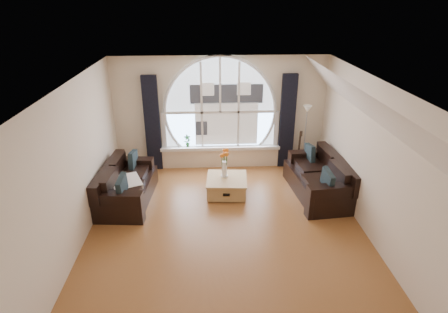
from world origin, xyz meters
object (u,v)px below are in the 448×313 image
at_px(vase_flowers, 224,160).
at_px(floor_lamp, 305,138).
at_px(sofa_left, 127,184).
at_px(sofa_right, 319,177).
at_px(potted_plant, 187,141).
at_px(coffee_chest, 227,185).
at_px(guitar, 298,150).

xyz_separation_m(vase_flowers, floor_lamp, (1.98, 1.07, 0.04)).
distance_m(sofa_left, sofa_right, 4.01).
height_order(sofa_right, potted_plant, potted_plant).
xyz_separation_m(sofa_left, potted_plant, (1.19, 1.55, 0.30)).
bearing_deg(vase_flowers, coffee_chest, -63.22).
height_order(sofa_left, potted_plant, potted_plant).
relative_size(sofa_left, vase_flowers, 2.56).
bearing_deg(sofa_right, potted_plant, 146.36).
relative_size(guitar, potted_plant, 3.46).
bearing_deg(coffee_chest, vase_flowers, 121.17).
bearing_deg(coffee_chest, floor_lamp, 35.57).
distance_m(coffee_chest, guitar, 2.09).
xyz_separation_m(sofa_right, vase_flowers, (-2.00, 0.21, 0.36)).
height_order(coffee_chest, potted_plant, potted_plant).
xyz_separation_m(sofa_left, coffee_chest, (2.06, 0.19, -0.19)).
xyz_separation_m(sofa_right, guitar, (-0.17, 1.17, 0.13)).
distance_m(sofa_left, floor_lamp, 4.24).
bearing_deg(coffee_chest, sofa_left, -170.47).
height_order(sofa_left, guitar, guitar).
relative_size(sofa_right, potted_plant, 6.21).
xyz_separation_m(sofa_left, sofa_right, (4.01, 0.07, 0.00)).
height_order(sofa_right, floor_lamp, floor_lamp).
relative_size(sofa_left, guitar, 1.69).
distance_m(floor_lamp, potted_plant, 2.82).
distance_m(sofa_right, vase_flowers, 2.04).
bearing_deg(guitar, coffee_chest, -129.08).
bearing_deg(potted_plant, vase_flowers, -56.88).
relative_size(coffee_chest, vase_flowers, 1.20).
distance_m(coffee_chest, vase_flowers, 0.57).
relative_size(sofa_right, coffee_chest, 2.26).
xyz_separation_m(floor_lamp, guitar, (-0.16, -0.12, -0.27)).
bearing_deg(guitar, sofa_left, -141.88).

